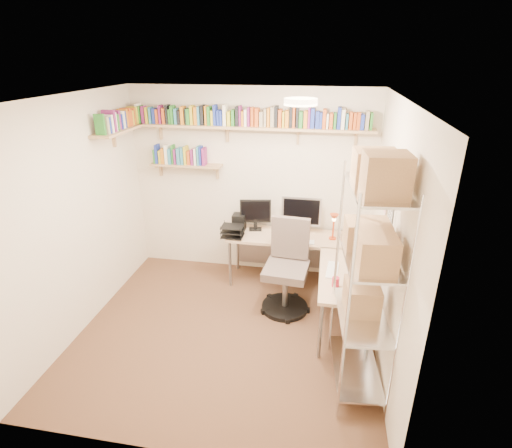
# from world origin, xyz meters

# --- Properties ---
(ground) EXTENTS (3.20, 3.20, 0.00)m
(ground) POSITION_xyz_m (0.00, 0.00, 0.00)
(ground) COLOR #4B2D20
(ground) RESTS_ON ground
(room_shell) EXTENTS (3.24, 3.04, 2.52)m
(room_shell) POSITION_xyz_m (0.00, 0.00, 1.55)
(room_shell) COLOR beige
(room_shell) RESTS_ON ground
(wall_shelves) EXTENTS (3.12, 1.09, 0.80)m
(wall_shelves) POSITION_xyz_m (-0.40, 1.30, 2.02)
(wall_shelves) COLOR tan
(wall_shelves) RESTS_ON ground
(corner_desk) EXTENTS (1.82, 1.74, 1.18)m
(corner_desk) POSITION_xyz_m (0.69, 0.96, 0.67)
(corner_desk) COLOR tan
(corner_desk) RESTS_ON ground
(office_chair) EXTENTS (0.58, 0.59, 1.11)m
(office_chair) POSITION_xyz_m (0.60, 0.60, 0.47)
(office_chair) COLOR black
(office_chair) RESTS_ON ground
(wire_rack) EXTENTS (0.50, 0.91, 2.23)m
(wire_rack) POSITION_xyz_m (1.36, -0.50, 1.47)
(wire_rack) COLOR silver
(wire_rack) RESTS_ON ground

